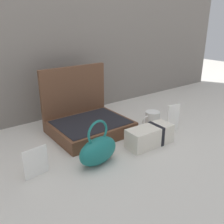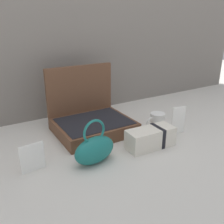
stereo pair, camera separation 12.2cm
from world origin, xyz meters
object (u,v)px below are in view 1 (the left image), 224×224
cream_toiletry_bag (150,136)px  coffee_mug (152,119)px  open_suitcase (87,119)px  teal_pouch_handbag (98,150)px  info_card_left (36,162)px  poster_card_right (173,118)px

cream_toiletry_bag → coffee_mug: cream_toiletry_bag is taller
open_suitcase → teal_pouch_handbag: (-0.15, -0.33, -0.01)m
teal_pouch_handbag → coffee_mug: (0.49, 0.15, -0.02)m
open_suitcase → coffee_mug: 0.40m
teal_pouch_handbag → info_card_left: teal_pouch_handbag is taller
open_suitcase → poster_card_right: (0.41, -0.30, 0.01)m
teal_pouch_handbag → info_card_left: size_ratio=1.68×
coffee_mug → poster_card_right: 0.13m
open_suitcase → teal_pouch_handbag: 0.36m
cream_toiletry_bag → info_card_left: info_card_left is taller
coffee_mug → open_suitcase: bearing=152.1°
poster_card_right → info_card_left: bearing=-172.7°
open_suitcase → coffee_mug: open_suitcase is taller
teal_pouch_handbag → cream_toiletry_bag: size_ratio=0.84×
info_card_left → poster_card_right: size_ratio=0.80×
coffee_mug → poster_card_right: size_ratio=0.77×
coffee_mug → teal_pouch_handbag: bearing=-163.5°
open_suitcase → cream_toiletry_bag: open_suitcase is taller
open_suitcase → info_card_left: open_suitcase is taller
open_suitcase → poster_card_right: open_suitcase is taller
cream_toiletry_bag → info_card_left: bearing=171.3°
cream_toiletry_bag → coffee_mug: 0.24m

